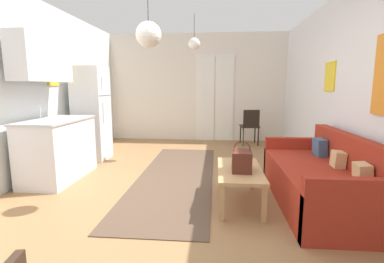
{
  "coord_description": "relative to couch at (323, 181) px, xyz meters",
  "views": [
    {
      "loc": [
        0.52,
        -3.44,
        1.39
      ],
      "look_at": [
        0.14,
        0.83,
        0.71
      ],
      "focal_mm": 26.3,
      "sensor_mm": 36.0,
      "label": 1
    }
  ],
  "objects": [
    {
      "name": "area_rug",
      "position": [
        -1.89,
        0.87,
        -0.28
      ],
      "size": [
        1.14,
        3.72,
        0.01
      ],
      "primitive_type": "cube",
      "color": "brown",
      "rests_on": "ground_plane"
    },
    {
      "name": "kitchen_counter",
      "position": [
        -3.69,
        0.62,
        0.51
      ],
      "size": [
        0.65,
        1.27,
        2.12
      ],
      "color": "silver",
      "rests_on": "ground_plane"
    },
    {
      "name": "handbag",
      "position": [
        -0.98,
        -0.15,
        0.27
      ],
      "size": [
        0.23,
        0.31,
        0.36
      ],
      "color": "#512319",
      "rests_on": "coffee_table"
    },
    {
      "name": "wall_right",
      "position": [
        0.51,
        0.1,
        1.09
      ],
      "size": [
        0.12,
        7.98,
        2.74
      ],
      "color": "silver",
      "rests_on": "ground_plane"
    },
    {
      "name": "refrigerator",
      "position": [
        -3.65,
        1.81,
        0.6
      ],
      "size": [
        0.58,
        0.58,
        1.76
      ],
      "color": "white",
      "rests_on": "ground_plane"
    },
    {
      "name": "accent_chair",
      "position": [
        -0.47,
        3.41,
        0.21
      ],
      "size": [
        0.46,
        0.44,
        0.86
      ],
      "rotation": [
        0.0,
        0.0,
        3.24
      ],
      "color": "black",
      "rests_on": "ground_plane"
    },
    {
      "name": "bamboo_vase",
      "position": [
        -0.96,
        0.02,
        0.26
      ],
      "size": [
        0.08,
        0.08,
        0.45
      ],
      "color": "#2D2D33",
      "rests_on": "coffee_table"
    },
    {
      "name": "wall_back",
      "position": [
        -1.78,
        4.04,
        1.08
      ],
      "size": [
        4.71,
        0.13,
        2.74
      ],
      "color": "silver",
      "rests_on": "ground_plane"
    },
    {
      "name": "pendant_lamp_near",
      "position": [
        -2.06,
        -0.07,
        1.7
      ],
      "size": [
        0.29,
        0.29,
        0.9
      ],
      "color": "black"
    },
    {
      "name": "pendant_lamp_far",
      "position": [
        -1.72,
        2.16,
        1.92
      ],
      "size": [
        0.22,
        0.22,
        0.65
      ],
      "color": "black"
    },
    {
      "name": "ground_plane",
      "position": [
        -1.8,
        0.1,
        -0.33
      ],
      "size": [
        5.11,
        8.38,
        0.1
      ],
      "primitive_type": "cube",
      "color": "#996D44"
    },
    {
      "name": "couch",
      "position": [
        0.0,
        0.0,
        0.0
      ],
      "size": [
        0.89,
        2.02,
        0.83
      ],
      "color": "maroon",
      "rests_on": "ground_plane"
    },
    {
      "name": "coffee_table",
      "position": [
        -0.99,
        -0.07,
        0.09
      ],
      "size": [
        0.52,
        1.05,
        0.42
      ],
      "color": "tan",
      "rests_on": "ground_plane"
    }
  ]
}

